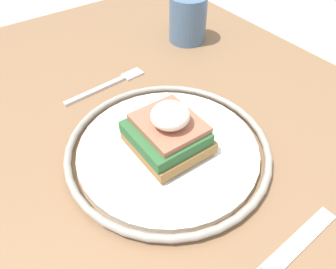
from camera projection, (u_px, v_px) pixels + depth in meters
name	position (u px, v px, depth m)	size (l,w,h in m)	color
dining_table	(148.00, 201.00, 0.53)	(1.02, 0.83, 0.73)	#846042
plate	(168.00, 149.00, 0.45)	(0.28, 0.28, 0.02)	silver
sandwich	(168.00, 132.00, 0.43)	(0.10, 0.09, 0.07)	#9E703D
fork	(109.00, 84.00, 0.57)	(0.03, 0.15, 0.00)	silver
cup	(188.00, 18.00, 0.65)	(0.07, 0.07, 0.09)	slate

